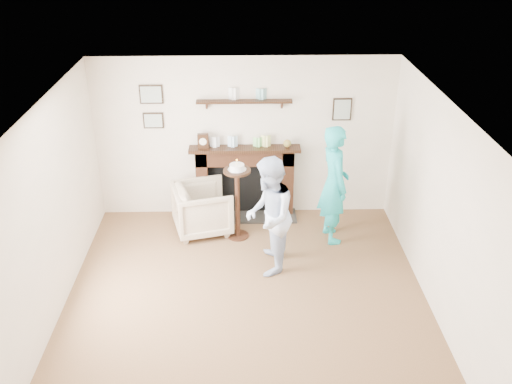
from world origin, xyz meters
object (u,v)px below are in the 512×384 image
armchair (203,230)px  pedestal_table (237,190)px  woman (330,237)px  man (268,268)px

armchair → pedestal_table: (0.53, -0.19, 0.77)m
woman → pedestal_table: size_ratio=1.41×
pedestal_table → woman: bearing=-2.8°
man → pedestal_table: size_ratio=1.30×
man → woman: size_ratio=0.92×
woman → pedestal_table: 1.57m
man → woman: 1.24m
armchair → man: size_ratio=0.50×
armchair → man: (0.94, -1.04, 0.00)m
armchair → man: 1.40m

